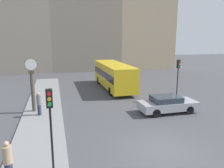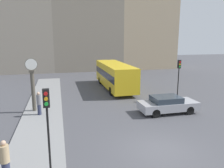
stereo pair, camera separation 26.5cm
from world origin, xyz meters
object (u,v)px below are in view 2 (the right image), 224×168
(pedestrian_tan_coat, at_px, (5,160))
(pedestrian_grey_jacket, at_px, (39,103))
(street_clock, at_px, (33,85))
(traffic_light_near, at_px, (47,113))
(traffic_light_far, at_px, (179,72))
(sedan_car, at_px, (167,104))
(bus_distant, at_px, (115,74))

(pedestrian_tan_coat, distance_m, pedestrian_grey_jacket, 7.73)
(street_clock, xyz_separation_m, pedestrian_grey_jacket, (0.45, -1.06, -1.18))
(traffic_light_near, height_order, pedestrian_grey_jacket, traffic_light_near)
(traffic_light_far, bearing_deg, pedestrian_grey_jacket, -174.98)
(sedan_car, distance_m, traffic_light_far, 4.09)
(sedan_car, bearing_deg, pedestrian_tan_coat, -149.25)
(sedan_car, relative_size, pedestrian_tan_coat, 2.67)
(traffic_light_near, distance_m, pedestrian_tan_coat, 2.44)
(sedan_car, xyz_separation_m, street_clock, (-10.05, 2.63, 1.50))
(traffic_light_near, bearing_deg, traffic_light_far, 38.01)
(pedestrian_tan_coat, bearing_deg, street_clock, 88.37)
(street_clock, bearing_deg, bus_distant, 38.47)
(bus_distant, xyz_separation_m, traffic_light_near, (-6.76, -15.12, 1.07))
(bus_distant, xyz_separation_m, pedestrian_tan_coat, (-8.44, -15.27, -0.68))
(pedestrian_tan_coat, bearing_deg, bus_distant, 61.06)
(bus_distant, bearing_deg, traffic_light_near, -114.08)
(pedestrian_tan_coat, relative_size, pedestrian_grey_jacket, 0.97)
(pedestrian_grey_jacket, bearing_deg, traffic_light_far, 5.02)
(pedestrian_grey_jacket, bearing_deg, sedan_car, -9.28)
(bus_distant, bearing_deg, traffic_light_far, -56.98)
(bus_distant, height_order, traffic_light_near, traffic_light_near)
(bus_distant, distance_m, traffic_light_near, 16.59)
(street_clock, relative_size, pedestrian_grey_jacket, 2.37)
(pedestrian_tan_coat, bearing_deg, sedan_car, 30.75)
(sedan_car, distance_m, bus_distant, 9.38)
(traffic_light_far, relative_size, pedestrian_tan_coat, 2.27)
(traffic_light_far, xyz_separation_m, street_clock, (-12.44, 0.01, -0.55))
(traffic_light_far, height_order, street_clock, street_clock)
(street_clock, relative_size, pedestrian_tan_coat, 2.44)
(pedestrian_tan_coat, height_order, pedestrian_grey_jacket, pedestrian_grey_jacket)
(pedestrian_grey_jacket, bearing_deg, bus_distant, 44.39)
(bus_distant, xyz_separation_m, street_clock, (-8.20, -6.51, 0.55))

